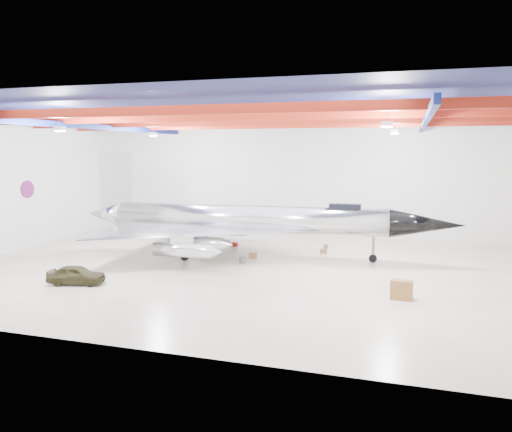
% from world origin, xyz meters
% --- Properties ---
extents(floor, '(40.00, 40.00, 0.00)m').
position_xyz_m(floor, '(0.00, 0.00, 0.00)').
color(floor, '#BCAC95').
rests_on(floor, ground).
extents(wall_back, '(40.00, 0.00, 40.00)m').
position_xyz_m(wall_back, '(0.00, 15.00, 5.50)').
color(wall_back, silver).
rests_on(wall_back, floor).
extents(wall_left, '(0.00, 30.00, 30.00)m').
position_xyz_m(wall_left, '(-20.00, 0.00, 5.50)').
color(wall_left, silver).
rests_on(wall_left, floor).
extents(ceiling, '(40.00, 40.00, 0.00)m').
position_xyz_m(ceiling, '(0.00, 0.00, 11.00)').
color(ceiling, '#0A0F38').
rests_on(ceiling, wall_back).
extents(ceiling_structure, '(39.50, 29.50, 1.08)m').
position_xyz_m(ceiling_structure, '(0.00, 0.00, 10.32)').
color(ceiling_structure, maroon).
rests_on(ceiling_structure, ceiling).
extents(wall_roundel, '(0.10, 1.50, 1.50)m').
position_xyz_m(wall_roundel, '(-19.94, 2.00, 5.00)').
color(wall_roundel, '#B21414').
rests_on(wall_roundel, wall_left).
extents(jet_aircraft, '(30.07, 18.28, 8.19)m').
position_xyz_m(jet_aircraft, '(-0.85, 3.99, 2.69)').
color(jet_aircraft, silver).
rests_on(jet_aircraft, floor).
extents(jeep, '(3.78, 2.23, 1.21)m').
position_xyz_m(jeep, '(-8.55, -7.00, 0.60)').
color(jeep, '#333019').
rests_on(jeep, floor).
extents(desk, '(1.26, 0.70, 1.11)m').
position_xyz_m(desk, '(11.03, -4.39, 0.56)').
color(desk, brown).
rests_on(desk, floor).
extents(toolbox_red, '(0.57, 0.51, 0.34)m').
position_xyz_m(toolbox_red, '(-3.19, 7.54, 0.17)').
color(toolbox_red, maroon).
rests_on(toolbox_red, floor).
extents(engine_drum, '(0.62, 0.62, 0.43)m').
position_xyz_m(engine_drum, '(-0.43, 1.55, 0.22)').
color(engine_drum, '#59595B').
rests_on(engine_drum, floor).
extents(parts_bin, '(0.62, 0.55, 0.36)m').
position_xyz_m(parts_bin, '(4.75, 6.80, 0.18)').
color(parts_bin, olive).
rests_on(parts_bin, floor).
extents(crate_small, '(0.50, 0.46, 0.28)m').
position_xyz_m(crate_small, '(-4.21, 8.56, 0.14)').
color(crate_small, '#59595B').
rests_on(crate_small, floor).
extents(oil_barrel, '(0.56, 0.46, 0.38)m').
position_xyz_m(oil_barrel, '(-0.21, 3.44, 0.19)').
color(oil_barrel, olive).
rests_on(oil_barrel, floor).
extents(spares_box, '(0.49, 0.49, 0.34)m').
position_xyz_m(spares_box, '(4.62, 8.82, 0.17)').
color(spares_box, '#59595B').
rests_on(spares_box, floor).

